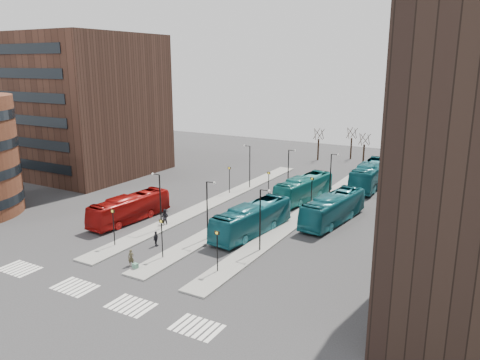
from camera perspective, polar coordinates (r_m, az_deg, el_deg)
The scene contains 19 objects.
ground at distance 38.16m, azimuth -23.11°, elevation -14.62°, with size 160.00×160.00×0.00m, color #2B2B2D.
island_left at distance 61.27m, azimuth -2.89°, elevation -2.55°, with size 2.50×45.00×0.15m, color gray.
island_mid at distance 58.38m, azimuth 2.08°, elevation -3.39°, with size 2.50×45.00×0.15m, color gray.
island_right at distance 56.00m, azimuth 7.54°, elevation -4.28°, with size 2.50×45.00×0.15m, color gray.
suitcase at distance 42.61m, azimuth -12.64°, elevation -10.25°, with size 0.47×0.37×0.58m, color #1A4B92.
red_bus at distance 54.85m, azimuth -13.29°, elevation -3.37°, with size 2.52×10.78×3.00m, color #950D0B.
teal_bus_a at distance 49.44m, azimuth 1.47°, elevation -4.78°, with size 2.73×11.66×3.25m, color #155C69.
teal_bus_b at distance 61.98m, azimuth 7.77°, elevation -1.01°, with size 2.68×11.46×3.19m, color #167271.
teal_bus_c at distance 53.99m, azimuth 11.30°, elevation -3.41°, with size 2.74×11.69×3.26m, color #16636F.
teal_bus_d at distance 70.40m, azimuth 15.65°, elevation 0.62°, with size 3.09×13.19×3.67m, color #166370.
traveller at distance 43.31m, azimuth -13.14°, elevation -9.21°, with size 0.55×0.36×1.51m, color #49422B.
commuter_a at distance 52.85m, azimuth -9.15°, elevation -4.48°, with size 0.91×0.71×1.87m, color black.
commuter_b at distance 47.17m, azimuth -10.22°, elevation -7.05°, with size 0.91×0.38×1.55m, color black.
commuter_c at distance 47.07m, azimuth -3.45°, elevation -6.74°, with size 1.15×0.66×1.78m, color black.
crosswalk_stripes at distance 39.15m, azimuth -16.77°, elevation -13.28°, with size 22.35×2.40×0.01m.
office_block at distance 81.88m, azimuth -19.61°, elevation 8.67°, with size 25.00×20.12×22.00m.
sign_poles at distance 52.07m, azimuth -1.87°, elevation -2.89°, with size 12.45×22.12×3.65m.
lamp_posts at distance 55.43m, azimuth 1.74°, elevation -0.58°, with size 14.04×20.24×6.12m.
bare_trees at distance 87.07m, azimuth 12.56°, elevation 3.92°, with size 10.97×8.14×5.90m.
Camera 1 is at (27.75, -19.37, 17.62)m, focal length 35.00 mm.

